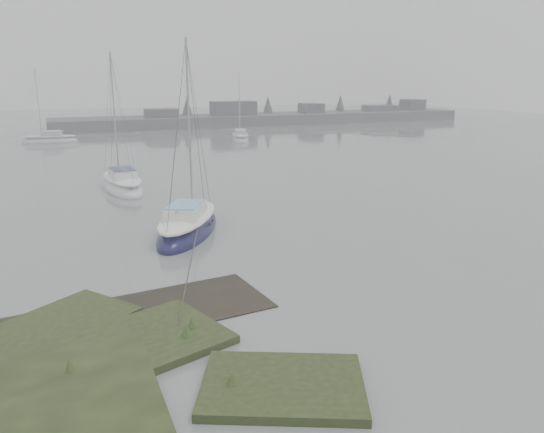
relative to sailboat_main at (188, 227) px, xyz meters
The scene contains 6 objects.
ground 18.08m from the sailboat_main, 94.74° to the left, with size 160.00×160.00×0.00m, color slate.
far_shoreline 55.98m from the sailboat_main, 63.07° to the left, with size 60.00×8.00×4.15m.
sailboat_main is the anchor object (origin of this frame).
sailboat_white 10.52m from the sailboat_main, 97.84° to the left, with size 2.56×6.27×8.63m.
sailboat_far_b 34.44m from the sailboat_main, 67.01° to the left, with size 3.20×5.71×7.66m.
sailboat_far_c 37.68m from the sailboat_main, 98.02° to the left, with size 5.79×2.59×7.89m.
Camera 1 is at (-3.61, -9.79, 6.58)m, focal length 35.00 mm.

